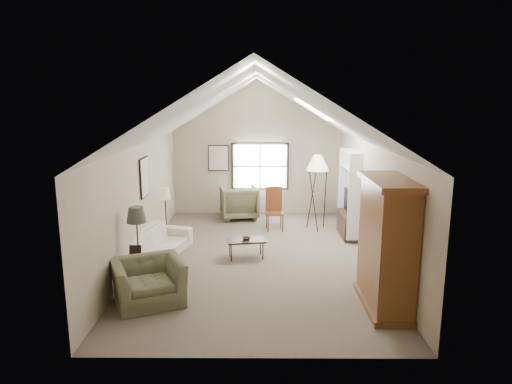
{
  "coord_description": "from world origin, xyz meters",
  "views": [
    {
      "loc": [
        0.06,
        -9.62,
        3.48
      ],
      "look_at": [
        0.0,
        0.4,
        1.4
      ],
      "focal_mm": 32.0,
      "sensor_mm": 36.0,
      "label": 1
    }
  ],
  "objects_px": {
    "side_table": "(137,274)",
    "armoire": "(387,244)",
    "sofa": "(156,244)",
    "coffee_table": "(246,249)",
    "armchair_near": "(148,282)",
    "armchair_far": "(239,202)",
    "side_chair": "(275,209)"
  },
  "relations": [
    {
      "from": "side_table",
      "to": "coffee_table",
      "type": "bearing_deg",
      "value": 39.52
    },
    {
      "from": "sofa",
      "to": "armchair_near",
      "type": "relative_size",
      "value": 1.9
    },
    {
      "from": "armoire",
      "to": "coffee_table",
      "type": "relative_size",
      "value": 2.65
    },
    {
      "from": "armchair_near",
      "to": "coffee_table",
      "type": "height_order",
      "value": "armchair_near"
    },
    {
      "from": "armchair_far",
      "to": "coffee_table",
      "type": "bearing_deg",
      "value": 83.77
    },
    {
      "from": "armchair_near",
      "to": "side_table",
      "type": "relative_size",
      "value": 2.1
    },
    {
      "from": "side_table",
      "to": "sofa",
      "type": "bearing_deg",
      "value": 90.0
    },
    {
      "from": "sofa",
      "to": "armchair_near",
      "type": "height_order",
      "value": "armchair_near"
    },
    {
      "from": "side_table",
      "to": "side_chair",
      "type": "bearing_deg",
      "value": 54.89
    },
    {
      "from": "sofa",
      "to": "armchair_far",
      "type": "distance_m",
      "value": 3.83
    },
    {
      "from": "sofa",
      "to": "side_table",
      "type": "distance_m",
      "value": 1.6
    },
    {
      "from": "sofa",
      "to": "coffee_table",
      "type": "xyz_separation_m",
      "value": [
        1.99,
        0.04,
        -0.11
      ]
    },
    {
      "from": "armoire",
      "to": "side_table",
      "type": "xyz_separation_m",
      "value": [
        -4.38,
        0.72,
        -0.82
      ]
    },
    {
      "from": "side_table",
      "to": "armoire",
      "type": "bearing_deg",
      "value": -9.28
    },
    {
      "from": "armoire",
      "to": "sofa",
      "type": "relative_size",
      "value": 1.0
    },
    {
      "from": "side_table",
      "to": "side_chair",
      "type": "height_order",
      "value": "side_chair"
    },
    {
      "from": "armoire",
      "to": "sofa",
      "type": "bearing_deg",
      "value": 152.14
    },
    {
      "from": "armchair_far",
      "to": "side_table",
      "type": "distance_m",
      "value": 5.31
    },
    {
      "from": "armchair_near",
      "to": "side_table",
      "type": "xyz_separation_m",
      "value": [
        -0.37,
        0.59,
        -0.1
      ]
    },
    {
      "from": "sofa",
      "to": "armoire",
      "type": "bearing_deg",
      "value": -104.24
    },
    {
      "from": "armchair_near",
      "to": "coffee_table",
      "type": "relative_size",
      "value": 1.39
    },
    {
      "from": "coffee_table",
      "to": "side_chair",
      "type": "relative_size",
      "value": 0.73
    },
    {
      "from": "armoire",
      "to": "side_table",
      "type": "distance_m",
      "value": 4.51
    },
    {
      "from": "armchair_far",
      "to": "armchair_near",
      "type": "bearing_deg",
      "value": 65.5
    },
    {
      "from": "sofa",
      "to": "side_chair",
      "type": "distance_m",
      "value": 3.5
    },
    {
      "from": "armchair_near",
      "to": "side_table",
      "type": "bearing_deg",
      "value": 97.69
    },
    {
      "from": "armchair_far",
      "to": "coffee_table",
      "type": "height_order",
      "value": "armchair_far"
    },
    {
      "from": "armoire",
      "to": "armchair_near",
      "type": "height_order",
      "value": "armoire"
    },
    {
      "from": "armchair_far",
      "to": "side_table",
      "type": "relative_size",
      "value": 1.9
    },
    {
      "from": "sofa",
      "to": "coffee_table",
      "type": "relative_size",
      "value": 2.65
    },
    {
      "from": "coffee_table",
      "to": "side_table",
      "type": "distance_m",
      "value": 2.58
    },
    {
      "from": "coffee_table",
      "to": "side_table",
      "type": "xyz_separation_m",
      "value": [
        -1.99,
        -1.64,
        0.06
      ]
    }
  ]
}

